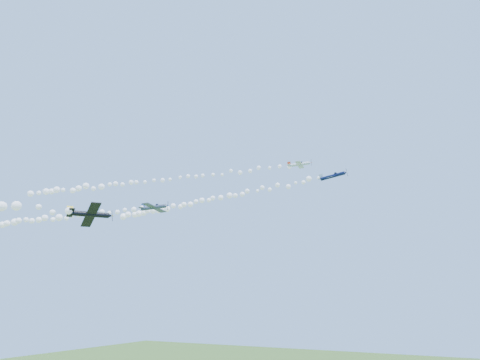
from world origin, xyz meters
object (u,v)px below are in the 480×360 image
at_px(plane_navy, 333,176).
at_px(plane_grey, 154,207).
at_px(plane_white, 299,164).
at_px(plane_black, 90,214).

xyz_separation_m(plane_navy, plane_grey, (-42.51, -7.90, -4.17)).
xyz_separation_m(plane_white, plane_black, (-25.46, -39.88, -17.56)).
height_order(plane_white, plane_navy, plane_white).
relative_size(plane_white, plane_black, 0.86).
distance_m(plane_white, plane_navy, 12.57).
bearing_deg(plane_grey, plane_navy, 5.01).
bearing_deg(plane_white, plane_navy, -40.03).
relative_size(plane_grey, plane_black, 1.12).
bearing_deg(plane_grey, plane_black, -79.44).
bearing_deg(plane_black, plane_grey, 46.79).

